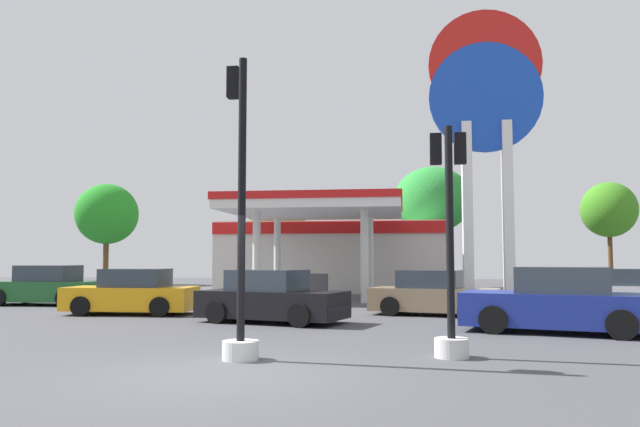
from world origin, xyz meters
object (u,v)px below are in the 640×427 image
Objects in this scene: car_1 at (132,294)px; tree_2 at (433,200)px; car_0 at (623,292)px; car_5 at (45,287)px; car_3 at (271,299)px; car_4 at (557,303)px; tree_0 at (107,214)px; traffic_signal_0 at (240,257)px; car_2 at (434,295)px; tree_1 at (278,223)px; traffic_signal_1 at (450,263)px; tree_3 at (609,210)px; station_pole_sign at (486,113)px.

car_1 is 0.55× the size of tree_2.
car_0 is 1.00× the size of car_5.
car_3 is 0.59× the size of tree_2.
car_0 is 7.49m from car_4.
tree_0 reaches higher than car_3.
car_3 is 6.26m from traffic_signal_0.
tree_0 is (-20.88, 19.65, 4.14)m from car_2.
tree_0 is 1.16× the size of tree_1.
traffic_signal_0 reaches higher than car_2.
traffic_signal_0 is 0.90× the size of tree_1.
car_2 is at bearing -159.61° from car_0.
tree_1 reaches higher than car_1.
tree_0 is at bearing 136.74° from car_2.
car_4 is 0.68× the size of tree_0.
tree_2 reaches higher than car_5.
traffic_signal_0 is at bearing -168.18° from traffic_signal_1.
car_0 is 16.12m from car_1.
tree_1 reaches higher than car_2.
tree_3 reaches higher than car_2.
car_4 is at bearing -89.18° from station_pole_sign.
car_3 is 0.74× the size of tree_1.
car_0 is 17.33m from tree_2.
tree_0 is at bearing 175.98° from tree_2.
station_pole_sign is at bearing -46.94° from tree_1.
car_3 is at bearing 169.54° from car_4.
car_5 is at bearing 159.29° from car_4.
station_pole_sign is at bearing 13.47° from car_5.
car_5 is 17.47m from tree_1.
car_4 is (-3.66, -6.54, 0.06)m from car_0.
car_3 is 0.81× the size of traffic_signal_0.
car_5 is 30.86m from tree_3.
car_2 is 0.78× the size of traffic_signal_0.
car_4 is 22.84m from tree_2.
tree_3 is (20.69, 19.90, 4.01)m from car_1.
tree_2 reaches higher than tree_3.
tree_3 is at bearing 43.88° from car_1.
car_2 is at bearing -64.55° from tree_1.
car_0 is at bearing 25.57° from car_3.
traffic_signal_0 is at bearing -118.35° from tree_3.
car_0 is 20.77m from car_5.
traffic_signal_0 is at bearing -143.48° from car_4.
tree_2 is (-1.80, 22.30, 4.62)m from car_4.
car_0 is 15.22m from traffic_signal_0.
tree_3 is (8.58, 23.09, 3.95)m from car_4.
car_4 reaches higher than car_2.
tree_0 is at bearing 178.68° from tree_3.
car_3 is 1.03× the size of car_5.
car_2 is at bearing 6.01° from car_1.
car_5 is at bearing 133.46° from traffic_signal_0.
car_5 is at bearing 170.97° from car_2.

